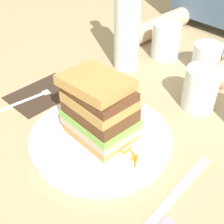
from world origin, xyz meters
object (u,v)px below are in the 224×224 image
napkin_dark (43,93)px  water_bottle (127,15)px  main_plate (101,137)px  sandwich (100,110)px  empty_tumbler_1 (166,41)px  knife (175,194)px  juice_glass (200,91)px  fork (34,96)px  empty_tumbler_2 (207,58)px

napkin_dark → water_bottle: (0.04, 0.24, 0.14)m
main_plate → water_bottle: size_ratio=0.88×
sandwich → empty_tumbler_1: (-0.14, 0.36, -0.03)m
knife → empty_tumbler_1: size_ratio=2.07×
juice_glass → water_bottle: 0.26m
water_bottle → juice_glass: bearing=-2.5°
sandwich → empty_tumbler_1: 0.39m
main_plate → juice_glass: (0.06, 0.23, 0.03)m
main_plate → fork: bearing=-175.3°
sandwich → juice_glass: sandwich is taller
sandwich → fork: 0.23m
fork → empty_tumbler_2: 0.45m
sandwich → water_bottle: bearing=125.4°
napkin_dark → water_bottle: size_ratio=0.50×
sandwich → knife: sandwich is taller
knife → water_bottle: water_bottle is taller
fork → empty_tumbler_2: bearing=63.5°
empty_tumbler_1 → juice_glass: bearing=-32.7°
knife → water_bottle: (-0.35, 0.24, 0.14)m
juice_glass → water_bottle: size_ratio=0.30×
fork → empty_tumbler_2: empty_tumbler_2 is taller
napkin_dark → empty_tumbler_1: 0.37m
fork → knife: fork is taller
water_bottle → empty_tumbler_2: bearing=41.6°
main_plate → juice_glass: juice_glass is taller
juice_glass → empty_tumbler_1: 0.24m
sandwich → napkin_dark: 0.22m
napkin_dark → knife: (0.39, -0.00, 0.00)m
main_plate → fork: 0.22m
fork → knife: size_ratio=0.83×
main_plate → empty_tumbler_2: size_ratio=3.74×
empty_tumbler_1 → empty_tumbler_2: empty_tumbler_1 is taller
main_plate → sandwich: (-0.00, -0.00, 0.07)m
water_bottle → knife: bearing=-34.0°
fork → water_bottle: water_bottle is taller
main_plate → fork: (-0.21, -0.02, -0.00)m
main_plate → juice_glass: 0.24m
napkin_dark → juice_glass: 0.36m
main_plate → empty_tumbler_2: (-0.02, 0.38, 0.03)m
empty_tumbler_1 → napkin_dark: bearing=-101.9°
water_bottle → empty_tumbler_1: 0.16m
juice_glass → fork: bearing=-138.2°
fork → knife: bearing=3.1°
water_bottle → main_plate: bearing=-54.4°
sandwich → empty_tumbler_2: 0.38m
fork → water_bottle: 0.30m
napkin_dark → fork: (-0.00, -0.02, 0.00)m
juice_glass → empty_tumbler_1: bearing=147.3°
fork → empty_tumbler_1: (0.08, 0.38, 0.04)m
water_bottle → empty_tumbler_1: size_ratio=3.25×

